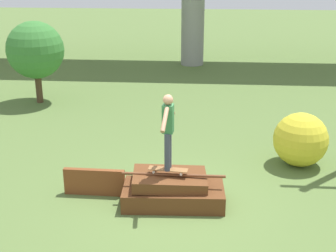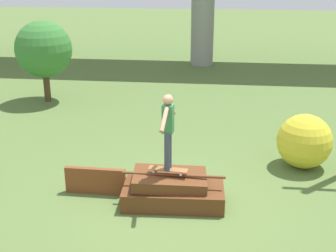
{
  "view_description": "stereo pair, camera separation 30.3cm",
  "coord_description": "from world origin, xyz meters",
  "px_view_note": "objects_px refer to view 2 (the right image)",
  "views": [
    {
      "loc": [
        0.57,
        -8.89,
        5.01
      ],
      "look_at": [
        -0.12,
        0.04,
        1.76
      ],
      "focal_mm": 50.0,
      "sensor_mm": 36.0,
      "label": 1
    },
    {
      "loc": [
        0.87,
        -8.86,
        5.01
      ],
      "look_at": [
        -0.12,
        0.04,
        1.76
      ],
      "focal_mm": 50.0,
      "sensor_mm": 36.0,
      "label": 2
    }
  ],
  "objects_px": {
    "skateboard": "(168,169)",
    "tree_behind_left": "(44,49)",
    "skater": "(168,127)",
    "bush_yellow_flowering": "(304,141)"
  },
  "relations": [
    {
      "from": "skateboard",
      "to": "tree_behind_left",
      "type": "xyz_separation_m",
      "value": [
        -5.23,
        7.03,
        1.13
      ]
    },
    {
      "from": "skateboard",
      "to": "tree_behind_left",
      "type": "relative_size",
      "value": 0.29
    },
    {
      "from": "skateboard",
      "to": "bush_yellow_flowering",
      "type": "height_order",
      "value": "bush_yellow_flowering"
    },
    {
      "from": "skater",
      "to": "tree_behind_left",
      "type": "relative_size",
      "value": 0.55
    },
    {
      "from": "skater",
      "to": "tree_behind_left",
      "type": "xyz_separation_m",
      "value": [
        -5.23,
        7.03,
        0.17
      ]
    },
    {
      "from": "tree_behind_left",
      "to": "bush_yellow_flowering",
      "type": "bearing_deg",
      "value": -29.83
    },
    {
      "from": "skateboard",
      "to": "bush_yellow_flowering",
      "type": "bearing_deg",
      "value": 34.88
    },
    {
      "from": "skateboard",
      "to": "tree_behind_left",
      "type": "height_order",
      "value": "tree_behind_left"
    },
    {
      "from": "skateboard",
      "to": "skater",
      "type": "xyz_separation_m",
      "value": [
        0.0,
        0.0,
        0.96
      ]
    },
    {
      "from": "skateboard",
      "to": "bush_yellow_flowering",
      "type": "xyz_separation_m",
      "value": [
        3.17,
        2.21,
        -0.1
      ]
    }
  ]
}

